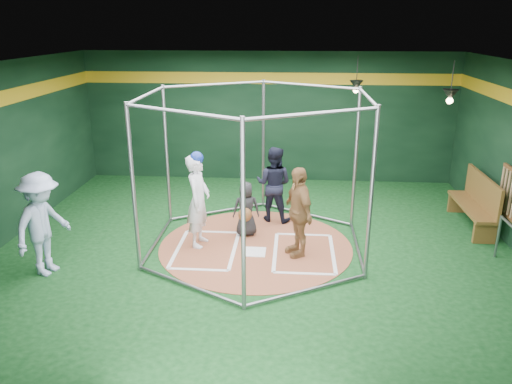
# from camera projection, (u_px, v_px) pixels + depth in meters

# --- Properties ---
(room_shell) EXTENTS (10.10, 9.10, 3.53)m
(room_shell) POSITION_uv_depth(u_px,v_px,m) (256.00, 161.00, 9.32)
(room_shell) COLOR black
(room_shell) RESTS_ON ground
(clay_disc) EXTENTS (3.80, 3.80, 0.01)m
(clay_disc) POSITION_uv_depth(u_px,v_px,m) (256.00, 246.00, 9.88)
(clay_disc) COLOR #985337
(clay_disc) RESTS_ON ground
(home_plate) EXTENTS (0.43, 0.43, 0.01)m
(home_plate) POSITION_uv_depth(u_px,v_px,m) (254.00, 252.00, 9.59)
(home_plate) COLOR white
(home_plate) RESTS_ON clay_disc
(batter_box_left) EXTENTS (1.17, 1.77, 0.01)m
(batter_box_left) POSITION_uv_depth(u_px,v_px,m) (206.00, 249.00, 9.71)
(batter_box_left) COLOR white
(batter_box_left) RESTS_ON clay_disc
(batter_box_right) EXTENTS (1.17, 1.77, 0.01)m
(batter_box_right) POSITION_uv_depth(u_px,v_px,m) (304.00, 252.00, 9.57)
(batter_box_right) COLOR white
(batter_box_right) RESTS_ON clay_disc
(batting_cage) EXTENTS (4.05, 4.67, 3.00)m
(batting_cage) POSITION_uv_depth(u_px,v_px,m) (256.00, 174.00, 9.40)
(batting_cage) COLOR gray
(batting_cage) RESTS_ON ground
(pendant_lamp_near) EXTENTS (0.34, 0.34, 0.90)m
(pendant_lamp_near) POSITION_uv_depth(u_px,v_px,m) (356.00, 85.00, 12.23)
(pendant_lamp_near) COLOR black
(pendant_lamp_near) RESTS_ON room_shell
(pendant_lamp_far) EXTENTS (0.34, 0.34, 0.90)m
(pendant_lamp_far) POSITION_uv_depth(u_px,v_px,m) (450.00, 95.00, 10.59)
(pendant_lamp_far) COLOR black
(pendant_lamp_far) RESTS_ON room_shell
(batter_figure) EXTENTS (0.51, 0.71, 1.90)m
(batter_figure) POSITION_uv_depth(u_px,v_px,m) (198.00, 200.00, 9.64)
(batter_figure) COLOR white
(batter_figure) RESTS_ON clay_disc
(visitor_leopard) EXTENTS (0.79, 1.09, 1.72)m
(visitor_leopard) POSITION_uv_depth(u_px,v_px,m) (298.00, 212.00, 9.26)
(visitor_leopard) COLOR tan
(visitor_leopard) RESTS_ON clay_disc
(catcher_figure) EXTENTS (0.61, 0.62, 1.14)m
(catcher_figure) POSITION_uv_depth(u_px,v_px,m) (246.00, 209.00, 10.20)
(catcher_figure) COLOR black
(catcher_figure) RESTS_ON clay_disc
(umpire) EXTENTS (0.95, 0.82, 1.67)m
(umpire) POSITION_uv_depth(u_px,v_px,m) (274.00, 184.00, 10.91)
(umpire) COLOR black
(umpire) RESTS_ON clay_disc
(bystander_blue) EXTENTS (0.98, 1.33, 1.84)m
(bystander_blue) POSITION_uv_depth(u_px,v_px,m) (42.00, 224.00, 8.55)
(bystander_blue) COLOR #A8BADE
(bystander_blue) RESTS_ON ground
(dugout_bench) EXTENTS (0.46, 1.97, 1.15)m
(dugout_bench) POSITION_uv_depth(u_px,v_px,m) (477.00, 201.00, 10.65)
(dugout_bench) COLOR brown
(dugout_bench) RESTS_ON ground
(steel_railing) EXTENTS (0.05, 0.98, 0.84)m
(steel_railing) POSITION_uv_depth(u_px,v_px,m) (509.00, 240.00, 8.81)
(steel_railing) COLOR gray
(steel_railing) RESTS_ON ground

